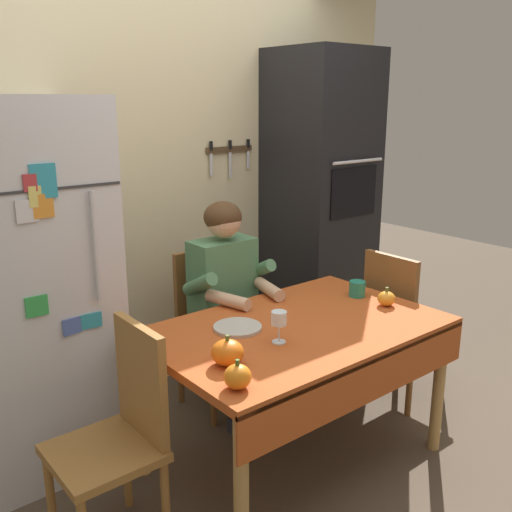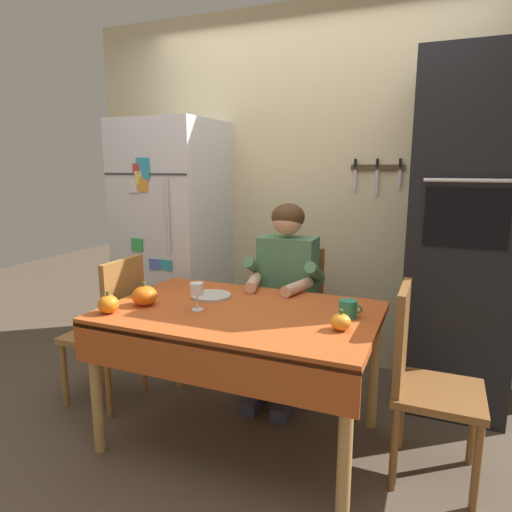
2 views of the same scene
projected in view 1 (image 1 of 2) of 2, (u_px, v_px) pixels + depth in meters
name	position (u px, v px, depth m)	size (l,w,h in m)	color
ground_plane	(308.00, 469.00, 2.86)	(10.00, 10.00, 0.00)	brown
back_wall_assembly	(166.00, 179.00, 3.55)	(3.70, 0.13, 2.60)	beige
refrigerator	(31.00, 289.00, 2.75)	(0.68, 0.71, 1.80)	silver
wall_oven	(319.00, 208.00, 3.96)	(0.60, 0.64, 2.10)	black
dining_table	(300.00, 343.00, 2.74)	(1.40, 0.90, 0.74)	tan
chair_behind_person	(212.00, 321.00, 3.39)	(0.40, 0.40, 0.93)	brown
seated_person	(230.00, 293.00, 3.19)	(0.47, 0.55, 1.25)	#38384C
chair_right_side	(398.00, 321.00, 3.40)	(0.40, 0.40, 0.93)	brown
chair_left_side	(121.00, 428.00, 2.29)	(0.40, 0.40, 0.93)	#9E6B33
coffee_mug	(357.00, 289.00, 3.12)	(0.12, 0.09, 0.09)	#237F66
wine_glass	(279.00, 320.00, 2.51)	(0.07, 0.07, 0.15)	white
pumpkin_large	(238.00, 377.00, 2.13)	(0.10, 0.10, 0.12)	orange
pumpkin_medium	(228.00, 352.00, 2.31)	(0.13, 0.13, 0.13)	orange
pumpkin_small	(387.00, 299.00, 2.98)	(0.09, 0.09, 0.10)	orange
serving_tray	(238.00, 327.00, 2.68)	(0.23, 0.23, 0.02)	#B7B2A8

